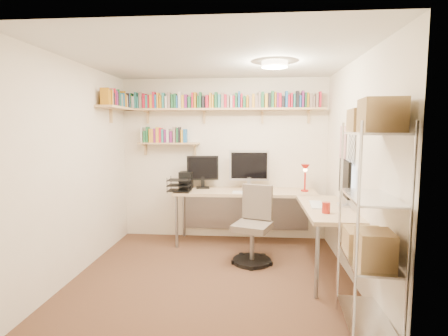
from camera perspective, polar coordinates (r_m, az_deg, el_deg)
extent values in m
plane|color=#46281E|center=(4.35, -1.79, -16.95)|extent=(3.20, 3.20, 0.00)
cube|color=beige|center=(5.51, -0.07, 1.46)|extent=(3.20, 0.04, 2.50)
cube|color=beige|center=(4.49, -22.57, -0.14)|extent=(0.04, 3.00, 2.50)
cube|color=beige|center=(4.15, 20.65, -0.55)|extent=(0.04, 3.00, 2.50)
cube|color=beige|center=(2.55, -5.71, -4.30)|extent=(3.20, 0.04, 2.50)
cube|color=silver|center=(4.07, -1.92, 17.41)|extent=(3.20, 3.00, 0.04)
cube|color=white|center=(4.66, 18.83, 3.93)|extent=(0.01, 0.30, 0.42)
cube|color=white|center=(4.27, 20.10, 3.02)|extent=(0.01, 0.28, 0.38)
cylinder|color=#FFEAC6|center=(4.24, 8.26, 16.35)|extent=(0.30, 0.30, 0.06)
cube|color=#D3B877|center=(5.37, -0.18, 9.56)|extent=(3.05, 0.25, 0.03)
cube|color=#D3B877|center=(5.29, -16.95, 9.34)|extent=(0.25, 1.00, 0.03)
cube|color=#D3B877|center=(5.53, -8.99, 4.00)|extent=(0.95, 0.20, 0.02)
cube|color=#D3B877|center=(5.66, -12.46, 8.54)|extent=(0.03, 0.20, 0.20)
cube|color=#D3B877|center=(5.46, -3.30, 8.76)|extent=(0.03, 0.20, 0.20)
cube|color=#D3B877|center=(5.41, 6.29, 8.76)|extent=(0.03, 0.20, 0.20)
cube|color=#D3B877|center=(5.48, 13.72, 8.59)|extent=(0.03, 0.20, 0.20)
cube|color=#BA7915|center=(5.69, -15.29, 10.53)|extent=(0.03, 0.15, 0.24)
cube|color=#226638|center=(5.68, -14.89, 10.51)|extent=(0.03, 0.13, 0.23)
cube|color=beige|center=(5.66, -14.47, 10.28)|extent=(0.04, 0.14, 0.18)
cube|color=teal|center=(5.65, -14.13, 10.62)|extent=(0.03, 0.12, 0.25)
cube|color=teal|center=(5.64, -13.77, 10.30)|extent=(0.02, 0.14, 0.18)
cube|color=gray|center=(5.63, -13.36, 10.66)|extent=(0.04, 0.12, 0.25)
cube|color=red|center=(5.61, -12.82, 10.57)|extent=(0.04, 0.11, 0.22)
cube|color=teal|center=(5.60, -12.42, 10.47)|extent=(0.03, 0.13, 0.20)
cube|color=red|center=(5.59, -12.13, 10.50)|extent=(0.02, 0.12, 0.20)
cube|color=gold|center=(5.58, -11.70, 10.54)|extent=(0.04, 0.14, 0.21)
cube|color=red|center=(5.57, -11.32, 10.77)|extent=(0.03, 0.15, 0.25)
cube|color=#2061A5|center=(5.56, -11.00, 10.56)|extent=(0.03, 0.13, 0.21)
cube|color=gold|center=(5.55, -10.67, 10.73)|extent=(0.03, 0.12, 0.24)
cube|color=#BA7915|center=(5.54, -10.23, 10.54)|extent=(0.04, 0.12, 0.20)
cube|color=teal|center=(5.53, -9.82, 10.75)|extent=(0.03, 0.12, 0.23)
cube|color=beige|center=(5.52, -9.32, 10.51)|extent=(0.04, 0.13, 0.18)
cube|color=gray|center=(5.51, -8.87, 10.82)|extent=(0.04, 0.12, 0.24)
cube|color=#226638|center=(5.50, -8.38, 10.68)|extent=(0.03, 0.13, 0.21)
cube|color=#226638|center=(5.49, -7.94, 10.76)|extent=(0.03, 0.12, 0.22)
cube|color=#2061A5|center=(5.48, -7.59, 10.60)|extent=(0.02, 0.12, 0.19)
cube|color=beige|center=(5.47, -7.17, 10.91)|extent=(0.04, 0.14, 0.25)
cube|color=gold|center=(5.46, -6.65, 10.67)|extent=(0.04, 0.12, 0.20)
cube|color=#731E62|center=(5.45, -6.18, 10.72)|extent=(0.04, 0.14, 0.21)
cube|color=#226638|center=(5.44, -5.62, 10.56)|extent=(0.04, 0.11, 0.17)
cube|color=red|center=(5.44, -5.11, 10.90)|extent=(0.02, 0.14, 0.23)
cube|color=#BA7915|center=(5.43, -4.70, 10.93)|extent=(0.04, 0.11, 0.24)
cube|color=#226638|center=(5.42, -4.21, 10.64)|extent=(0.03, 0.12, 0.18)
cube|color=#226638|center=(5.42, -3.83, 10.95)|extent=(0.03, 0.15, 0.24)
cube|color=black|center=(5.41, -3.34, 10.64)|extent=(0.04, 0.14, 0.18)
cube|color=red|center=(5.40, -2.73, 10.72)|extent=(0.04, 0.13, 0.19)
cube|color=gold|center=(5.40, -2.21, 10.93)|extent=(0.03, 0.14, 0.23)
cube|color=gold|center=(5.39, -1.80, 10.76)|extent=(0.03, 0.15, 0.20)
cube|color=#226638|center=(5.39, -1.28, 10.98)|extent=(0.04, 0.13, 0.24)
cube|color=teal|center=(5.38, -0.75, 10.79)|extent=(0.04, 0.14, 0.20)
cube|color=gray|center=(5.38, -0.20, 10.94)|extent=(0.04, 0.12, 0.23)
cube|color=red|center=(5.37, 0.28, 10.80)|extent=(0.03, 0.15, 0.20)
cube|color=gray|center=(5.37, 0.71, 10.78)|extent=(0.04, 0.15, 0.20)
cube|color=beige|center=(5.37, 1.24, 10.74)|extent=(0.03, 0.14, 0.19)
cube|color=red|center=(5.36, 1.63, 10.70)|extent=(0.03, 0.13, 0.18)
cube|color=#226638|center=(5.36, 2.02, 10.94)|extent=(0.03, 0.11, 0.23)
cube|color=#2061A5|center=(5.36, 2.49, 11.05)|extent=(0.03, 0.12, 0.25)
cube|color=red|center=(5.36, 2.90, 10.87)|extent=(0.02, 0.14, 0.21)
cube|color=#226638|center=(5.36, 3.35, 10.67)|extent=(0.04, 0.14, 0.18)
cube|color=#BA7915|center=(5.36, 3.86, 10.73)|extent=(0.03, 0.13, 0.19)
cube|color=gray|center=(5.36, 4.35, 10.66)|extent=(0.04, 0.14, 0.18)
cube|color=gold|center=(5.36, 4.82, 10.83)|extent=(0.04, 0.12, 0.21)
cube|color=gray|center=(5.36, 5.32, 10.70)|extent=(0.04, 0.12, 0.19)
cube|color=gray|center=(5.36, 5.82, 11.01)|extent=(0.03, 0.14, 0.24)
cube|color=#226638|center=(5.36, 6.31, 10.97)|extent=(0.04, 0.12, 0.24)
cube|color=gold|center=(5.36, 6.90, 10.82)|extent=(0.04, 0.14, 0.21)
cube|color=black|center=(5.36, 7.40, 10.87)|extent=(0.03, 0.12, 0.22)
cube|color=#226638|center=(5.37, 7.91, 11.00)|extent=(0.04, 0.15, 0.25)
cube|color=#BA7915|center=(5.37, 8.36, 10.92)|extent=(0.02, 0.14, 0.24)
cube|color=#731E62|center=(5.37, 8.71, 10.85)|extent=(0.03, 0.15, 0.22)
cube|color=red|center=(5.37, 9.12, 10.81)|extent=(0.04, 0.13, 0.22)
cube|color=black|center=(5.37, 9.59, 10.55)|extent=(0.04, 0.15, 0.17)
cube|color=#2061A5|center=(5.38, 10.13, 10.92)|extent=(0.03, 0.14, 0.24)
cube|color=red|center=(5.38, 10.50, 10.60)|extent=(0.03, 0.14, 0.19)
cube|color=red|center=(5.39, 10.92, 10.76)|extent=(0.03, 0.15, 0.22)
cube|color=teal|center=(5.39, 11.38, 10.69)|extent=(0.03, 0.12, 0.21)
cube|color=black|center=(5.40, 11.88, 10.88)|extent=(0.04, 0.12, 0.25)
cube|color=#2061A5|center=(5.40, 12.29, 10.52)|extent=(0.02, 0.13, 0.18)
cube|color=#731E62|center=(5.41, 12.71, 10.87)|extent=(0.03, 0.12, 0.25)
cube|color=#226638|center=(5.41, 13.12, 10.70)|extent=(0.02, 0.15, 0.22)
cube|color=#BA7915|center=(5.42, 13.48, 10.70)|extent=(0.03, 0.12, 0.22)
cube|color=gray|center=(5.42, 13.95, 10.60)|extent=(0.04, 0.12, 0.21)
cube|color=gray|center=(5.43, 14.41, 10.39)|extent=(0.03, 0.12, 0.17)
cube|color=gray|center=(5.44, 14.86, 10.58)|extent=(0.04, 0.13, 0.21)
cube|color=red|center=(5.45, 15.36, 10.69)|extent=(0.03, 0.11, 0.23)
cube|color=#BA7915|center=(4.90, -18.89, 11.01)|extent=(0.12, 0.03, 0.22)
cube|color=#BA7915|center=(4.94, -18.69, 10.82)|extent=(0.12, 0.03, 0.20)
cube|color=#BA7915|center=(4.97, -18.50, 10.82)|extent=(0.14, 0.03, 0.20)
cube|color=gray|center=(5.01, -18.33, 10.89)|extent=(0.13, 0.04, 0.22)
cube|color=black|center=(5.05, -18.12, 10.60)|extent=(0.13, 0.04, 0.17)
cube|color=red|center=(5.09, -17.95, 10.93)|extent=(0.13, 0.02, 0.24)
cube|color=#731E62|center=(5.13, -17.77, 10.77)|extent=(0.14, 0.04, 0.21)
cube|color=black|center=(5.17, -17.54, 10.63)|extent=(0.14, 0.04, 0.19)
cube|color=#226638|center=(5.21, -17.37, 10.84)|extent=(0.13, 0.03, 0.24)
cube|color=black|center=(5.25, -17.22, 10.71)|extent=(0.11, 0.03, 0.22)
cube|color=teal|center=(5.28, -17.07, 10.57)|extent=(0.12, 0.03, 0.20)
cube|color=gray|center=(5.32, -16.90, 10.45)|extent=(0.13, 0.04, 0.18)
cube|color=teal|center=(5.36, -16.71, 10.49)|extent=(0.11, 0.04, 0.19)
cube|color=#2061A5|center=(5.40, -16.56, 10.53)|extent=(0.12, 0.03, 0.20)
cube|color=#BA7915|center=(5.44, -16.41, 10.68)|extent=(0.12, 0.03, 0.24)
cube|color=#BA7915|center=(5.48, -16.22, 10.42)|extent=(0.13, 0.04, 0.19)
cube|color=beige|center=(5.52, -16.05, 10.35)|extent=(0.12, 0.04, 0.18)
cube|color=black|center=(5.56, -15.92, 10.52)|extent=(0.14, 0.02, 0.22)
cube|color=#2061A5|center=(5.59, -15.81, 10.50)|extent=(0.14, 0.03, 0.22)
cube|color=beige|center=(5.63, -15.66, 10.59)|extent=(0.11, 0.04, 0.25)
cube|color=gold|center=(5.66, -15.51, 10.36)|extent=(0.13, 0.03, 0.20)
cube|color=beige|center=(5.64, -13.16, 5.33)|extent=(0.03, 0.13, 0.25)
cube|color=#226638|center=(5.62, -12.70, 5.02)|extent=(0.04, 0.15, 0.18)
cube|color=#226638|center=(5.61, -12.32, 5.35)|extent=(0.03, 0.14, 0.24)
cube|color=gold|center=(5.60, -11.86, 5.18)|extent=(0.04, 0.11, 0.21)
cube|color=gold|center=(5.59, -11.49, 5.17)|extent=(0.03, 0.14, 0.21)
cube|color=#731E62|center=(5.58, -11.11, 5.24)|extent=(0.03, 0.14, 0.22)
cube|color=gold|center=(5.57, -10.67, 5.34)|extent=(0.04, 0.15, 0.24)
cube|color=red|center=(5.55, -10.26, 5.29)|extent=(0.03, 0.14, 0.23)
cube|color=teal|center=(5.55, -9.90, 5.19)|extent=(0.03, 0.13, 0.21)
cube|color=#731E62|center=(5.54, -9.49, 5.17)|extent=(0.04, 0.11, 0.20)
cube|color=beige|center=(5.53, -9.06, 5.23)|extent=(0.04, 0.14, 0.21)
cube|color=#731E62|center=(5.51, -8.54, 5.04)|extent=(0.04, 0.13, 0.17)
cube|color=gray|center=(5.50, -8.02, 5.40)|extent=(0.04, 0.14, 0.24)
cube|color=#226638|center=(5.49, -7.55, 5.33)|extent=(0.02, 0.12, 0.23)
cube|color=black|center=(5.49, -7.23, 5.40)|extent=(0.03, 0.11, 0.24)
cube|color=gold|center=(5.48, -6.78, 5.18)|extent=(0.03, 0.14, 0.20)
cube|color=#2061A5|center=(5.47, -6.34, 5.24)|extent=(0.04, 0.13, 0.21)
cube|color=tan|center=(5.23, 3.47, -3.91)|extent=(2.08, 0.66, 0.04)
cube|color=tan|center=(4.33, 17.13, -6.34)|extent=(0.66, 1.42, 0.04)
cylinder|color=gray|center=(5.17, -7.75, -8.68)|extent=(0.04, 0.04, 0.77)
cylinder|color=gray|center=(5.69, -6.55, -7.27)|extent=(0.04, 0.04, 0.77)
cylinder|color=gray|center=(5.71, 16.92, -7.45)|extent=(0.04, 0.04, 0.77)
cylinder|color=gray|center=(3.78, 14.93, -14.59)|extent=(0.04, 0.04, 0.77)
cylinder|color=gray|center=(3.91, 23.10, -14.16)|extent=(0.04, 0.04, 0.77)
cube|color=gray|center=(5.58, 3.51, -6.93)|extent=(1.97, 0.02, 0.60)
cube|color=silver|center=(5.31, 4.12, 0.41)|extent=(0.60, 0.03, 0.46)
cube|color=black|center=(5.28, 4.12, 0.39)|extent=(0.54, 0.00, 0.40)
cube|color=black|center=(5.37, -3.50, 0.01)|extent=(0.48, 0.03, 0.37)
cube|color=black|center=(4.36, 19.10, -1.51)|extent=(0.03, 0.64, 0.42)
cube|color=white|center=(4.35, 18.83, -1.51)|extent=(0.00, 0.57, 0.36)
cube|color=white|center=(5.03, 4.05, -3.98)|extent=(0.46, 0.14, 0.02)
cube|color=white|center=(4.35, 14.87, -5.83)|extent=(0.14, 0.44, 0.02)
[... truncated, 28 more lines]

